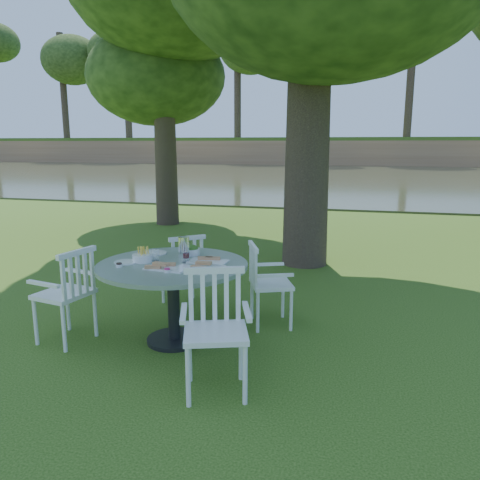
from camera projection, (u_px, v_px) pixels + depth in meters
ground at (236, 313)px, 5.54m from camera, size 140.00×140.00×0.00m
table at (173, 278)px, 4.63m from camera, size 1.48×1.48×0.82m
chair_ne at (263, 278)px, 5.08m from camera, size 0.57×0.59×0.91m
chair_nw at (185, 265)px, 5.66m from camera, size 0.63×0.62×0.90m
chair_sw at (71, 288)px, 4.63m from camera, size 0.54×0.57×0.96m
chair_se at (215, 320)px, 3.77m from camera, size 0.62×0.60×0.98m
tableware at (173, 257)px, 4.70m from camera, size 1.17×0.84×0.22m
river at (339, 178)px, 27.33m from camera, size 100.00×28.00×0.12m
far_bank at (355, 85)px, 42.95m from camera, size 100.00×18.00×15.20m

